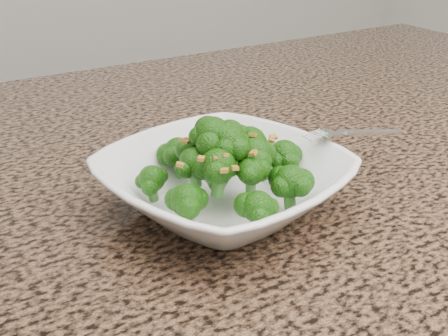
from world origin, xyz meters
TOP-DOWN VIEW (x-y plane):
  - granite_counter at (0.00, 0.30)m, footprint 1.64×1.04m
  - bowl at (-0.14, 0.19)m, footprint 0.31×0.31m
  - broccoli_pile at (-0.14, 0.19)m, footprint 0.22×0.22m
  - garlic_topping at (-0.14, 0.19)m, footprint 0.13×0.13m
  - fork at (0.00, 0.17)m, footprint 0.17×0.04m

SIDE VIEW (x-z plane):
  - granite_counter at x=0.00m, z-range 0.87..0.90m
  - bowl at x=-0.14m, z-range 0.90..0.96m
  - fork at x=0.00m, z-range 0.96..0.97m
  - broccoli_pile at x=-0.14m, z-range 0.96..1.03m
  - garlic_topping at x=-0.14m, z-range 1.03..1.03m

